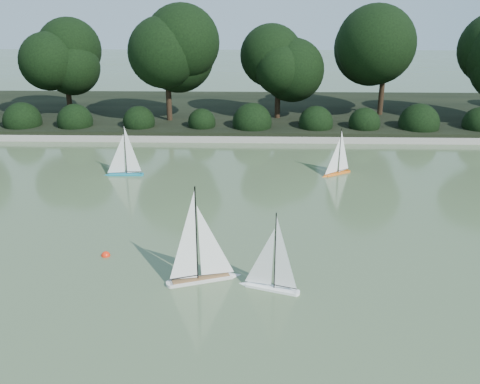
{
  "coord_description": "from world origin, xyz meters",
  "views": [
    {
      "loc": [
        0.13,
        -8.51,
        4.73
      ],
      "look_at": [
        -0.16,
        2.27,
        0.7
      ],
      "focal_mm": 40.0,
      "sensor_mm": 36.0,
      "label": 1
    }
  ],
  "objects_px": {
    "sailboat_white_b": "(206,265)",
    "sailboat_orange": "(336,167)",
    "sailboat_teal": "(122,167)",
    "race_buoy": "(106,256)",
    "sailboat_white_a": "(267,276)"
  },
  "relations": [
    {
      "from": "sailboat_white_b",
      "to": "sailboat_orange",
      "type": "height_order",
      "value": "sailboat_white_b"
    },
    {
      "from": "sailboat_teal",
      "to": "race_buoy",
      "type": "bearing_deg",
      "value": -80.5
    },
    {
      "from": "sailboat_white_a",
      "to": "sailboat_teal",
      "type": "xyz_separation_m",
      "value": [
        -3.87,
        5.94,
        0.01
      ]
    },
    {
      "from": "sailboat_white_a",
      "to": "sailboat_white_b",
      "type": "height_order",
      "value": "sailboat_white_b"
    },
    {
      "from": "race_buoy",
      "to": "sailboat_white_b",
      "type": "bearing_deg",
      "value": -23.31
    },
    {
      "from": "sailboat_orange",
      "to": "race_buoy",
      "type": "relative_size",
      "value": 7.99
    },
    {
      "from": "sailboat_orange",
      "to": "sailboat_white_a",
      "type": "bearing_deg",
      "value": -108.16
    },
    {
      "from": "sailboat_white_a",
      "to": "race_buoy",
      "type": "relative_size",
      "value": 8.69
    },
    {
      "from": "sailboat_orange",
      "to": "sailboat_teal",
      "type": "relative_size",
      "value": 0.9
    },
    {
      "from": "sailboat_white_b",
      "to": "sailboat_orange",
      "type": "distance_m",
      "value": 6.64
    },
    {
      "from": "sailboat_teal",
      "to": "sailboat_orange",
      "type": "bearing_deg",
      "value": 2.08
    },
    {
      "from": "sailboat_white_a",
      "to": "sailboat_white_b",
      "type": "bearing_deg",
      "value": 166.09
    },
    {
      "from": "sailboat_orange",
      "to": "race_buoy",
      "type": "bearing_deg",
      "value": -135.35
    },
    {
      "from": "sailboat_white_a",
      "to": "race_buoy",
      "type": "distance_m",
      "value": 3.28
    },
    {
      "from": "sailboat_white_b",
      "to": "race_buoy",
      "type": "distance_m",
      "value": 2.21
    }
  ]
}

